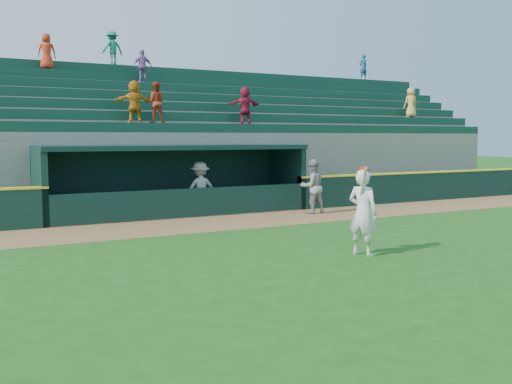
% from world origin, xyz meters
% --- Properties ---
extents(ground, '(120.00, 120.00, 0.00)m').
position_xyz_m(ground, '(0.00, 0.00, 0.00)').
color(ground, '#1B4D13').
rests_on(ground, ground).
extents(warning_track, '(40.00, 3.00, 0.01)m').
position_xyz_m(warning_track, '(0.00, 4.90, 0.01)').
color(warning_track, brown).
rests_on(warning_track, ground).
extents(field_wall_right, '(15.50, 0.30, 1.20)m').
position_xyz_m(field_wall_right, '(12.25, 6.55, 0.60)').
color(field_wall_right, black).
rests_on(field_wall_right, ground).
extents(wall_stripe_right, '(15.50, 0.32, 0.06)m').
position_xyz_m(wall_stripe_right, '(12.25, 6.55, 1.23)').
color(wall_stripe_right, yellow).
rests_on(wall_stripe_right, field_wall_right).
extents(dugout_player_front, '(0.97, 0.77, 1.95)m').
position_xyz_m(dugout_player_front, '(4.32, 5.41, 0.97)').
color(dugout_player_front, gray).
rests_on(dugout_player_front, ground).
extents(dugout_player_inside, '(1.22, 0.72, 1.87)m').
position_xyz_m(dugout_player_inside, '(0.67, 7.03, 0.94)').
color(dugout_player_inside, '#A8A7A2').
rests_on(dugout_player_inside, ground).
extents(dugout, '(9.40, 2.80, 2.46)m').
position_xyz_m(dugout, '(0.00, 8.00, 1.36)').
color(dugout, slate).
rests_on(dugout, ground).
extents(stands, '(34.50, 6.30, 7.55)m').
position_xyz_m(stands, '(-0.01, 12.57, 2.40)').
color(stands, slate).
rests_on(stands, ground).
extents(batter_at_plate, '(0.72, 0.89, 2.09)m').
position_xyz_m(batter_at_plate, '(1.31, -1.20, 1.03)').
color(batter_at_plate, silver).
rests_on(batter_at_plate, ground).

